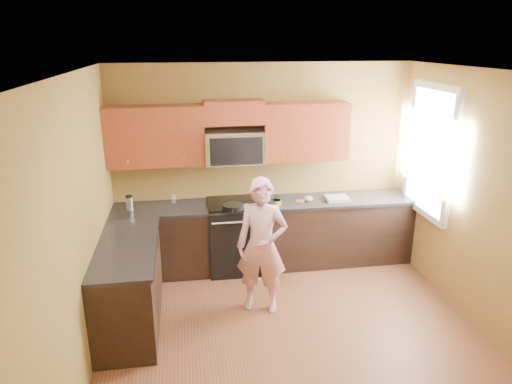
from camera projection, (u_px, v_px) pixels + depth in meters
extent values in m
plane|color=brown|center=(295.00, 338.00, 4.83)|extent=(4.00, 4.00, 0.00)
plane|color=white|center=(303.00, 72.00, 3.98)|extent=(4.00, 4.00, 0.00)
plane|color=brown|center=(262.00, 165.00, 6.28)|extent=(4.00, 0.00, 4.00)
plane|color=brown|center=(387.00, 351.00, 2.53)|extent=(4.00, 0.00, 4.00)
plane|color=brown|center=(79.00, 231.00, 4.10)|extent=(0.00, 4.00, 4.00)
plane|color=brown|center=(489.00, 207.00, 4.71)|extent=(0.00, 4.00, 4.00)
cube|color=black|center=(266.00, 235.00, 6.28)|extent=(4.00, 0.60, 0.88)
cube|color=black|center=(130.00, 286.00, 5.00)|extent=(0.60, 1.60, 0.88)
cube|color=black|center=(266.00, 204.00, 6.13)|extent=(4.00, 0.62, 0.04)
cube|color=black|center=(127.00, 247.00, 4.85)|extent=(0.62, 1.60, 0.04)
cube|color=maroon|center=(234.00, 112.00, 5.83)|extent=(0.76, 0.33, 0.30)
imported|color=pink|center=(262.00, 246.00, 5.15)|extent=(0.66, 0.53, 1.57)
cube|color=#B27F47|center=(300.00, 201.00, 6.13)|extent=(0.14, 0.14, 0.01)
ellipsoid|color=silver|center=(247.00, 206.00, 5.88)|extent=(0.15, 0.15, 0.06)
ellipsoid|color=silver|center=(308.00, 199.00, 6.16)|extent=(0.15, 0.16, 0.07)
cube|color=white|center=(337.00, 199.00, 6.19)|extent=(0.31, 0.25, 0.05)
cylinder|color=silver|center=(173.00, 198.00, 6.09)|extent=(0.08, 0.08, 0.12)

